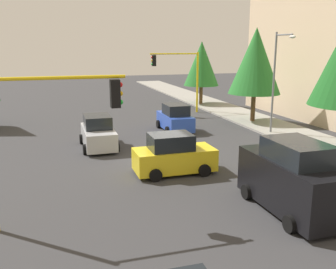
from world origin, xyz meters
The scene contains 11 objects.
ground_plane centered at (0.00, 0.00, 0.00)m, with size 120.00×120.00×0.00m, color #353538.
sidewalk_kerb centered at (-5.00, 10.50, 0.07)m, with size 80.00×4.00×0.15m, color gray.
traffic_signal_near_right centered at (6.00, -5.63, 3.73)m, with size 0.36×4.59×5.24m.
traffic_signal_far_left centered at (-14.00, 5.68, 3.93)m, with size 0.36×4.59×5.55m.
street_lamp_curbside centered at (-3.61, 9.20, 4.35)m, with size 2.15×0.28×7.00m.
tree_roadside_mid centered at (-8.00, 10.00, 4.93)m, with size 4.11×4.11×7.51m.
tree_roadside_far centered at (-18.00, 9.50, 4.30)m, with size 3.61×3.61×6.57m.
delivery_van_black centered at (7.50, 2.89, 1.28)m, with size 4.80×2.22×2.77m.
car_blue centered at (-7.03, 3.07, 0.90)m, with size 3.86×2.07×1.98m.
car_silver centered at (-3.92, -2.90, 0.90)m, with size 4.14×2.08×1.98m.
car_yellow centered at (2.00, 0.04, 0.90)m, with size 2.11×3.91×1.98m.
Camera 1 is at (18.86, -5.41, 6.11)m, focal length 40.47 mm.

